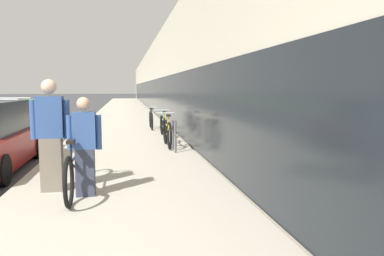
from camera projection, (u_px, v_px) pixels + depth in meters
sidewalk_slab at (125, 115)px, 24.14m from camera, size 3.75×70.00×0.14m
storefront_facade at (204, 81)px, 32.92m from camera, size 10.01×70.00×4.79m
tandem_bicycle at (77, 167)px, 6.15m from camera, size 0.52×2.56×0.93m
person_rider at (85, 147)px, 5.83m from camera, size 0.53×0.21×1.55m
person_bystander at (51, 135)px, 6.10m from camera, size 0.62×0.24×1.83m
bike_rack_hoop at (174, 132)px, 9.99m from camera, size 0.05×0.60×0.84m
cruiser_bike_nearest at (167, 133)px, 10.78m from camera, size 0.52×1.82×0.96m
cruiser_bike_middle at (163, 126)px, 12.95m from camera, size 0.52×1.86×0.91m
cruiser_bike_farthest at (151, 120)px, 15.41m from camera, size 0.52×1.67×0.88m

